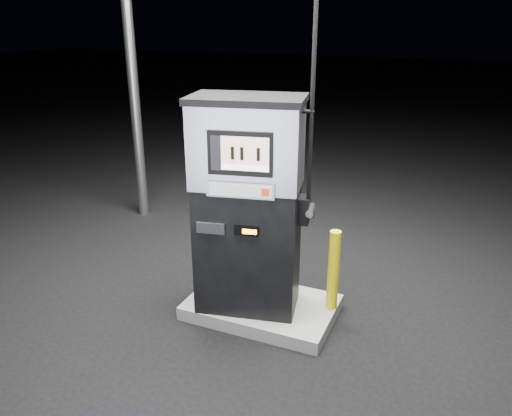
% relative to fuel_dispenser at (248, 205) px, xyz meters
% --- Properties ---
extents(ground, '(80.00, 80.00, 0.00)m').
position_rel_fuel_dispenser_xyz_m(ground, '(0.11, 0.10, -1.31)').
color(ground, black).
rests_on(ground, ground).
extents(pump_island, '(1.60, 1.00, 0.15)m').
position_rel_fuel_dispenser_xyz_m(pump_island, '(0.11, 0.10, -1.24)').
color(pump_island, slate).
rests_on(pump_island, ground).
extents(fuel_dispenser, '(1.30, 0.89, 4.69)m').
position_rel_fuel_dispenser_xyz_m(fuel_dispenser, '(0.00, 0.00, 0.00)').
color(fuel_dispenser, black).
rests_on(fuel_dispenser, pump_island).
extents(bollard_left, '(0.14, 0.14, 0.82)m').
position_rel_fuel_dispenser_xyz_m(bollard_left, '(-0.44, 0.10, -0.75)').
color(bollard_left, yellow).
rests_on(bollard_left, pump_island).
extents(bollard_right, '(0.15, 0.15, 0.90)m').
position_rel_fuel_dispenser_xyz_m(bollard_right, '(0.85, 0.29, -0.71)').
color(bollard_right, yellow).
rests_on(bollard_right, pump_island).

